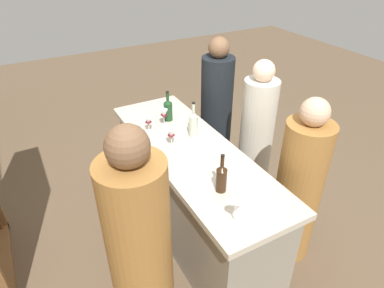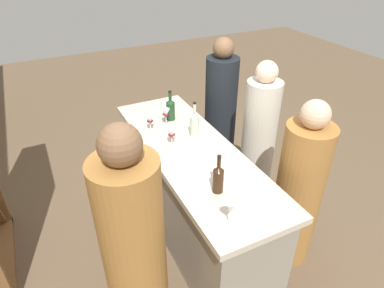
% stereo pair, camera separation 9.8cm
% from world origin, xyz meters
% --- Properties ---
extents(ground_plane, '(12.00, 12.00, 0.00)m').
position_xyz_m(ground_plane, '(0.00, 0.00, 0.00)').
color(ground_plane, brown).
extents(bar_counter, '(2.02, 0.66, 0.92)m').
position_xyz_m(bar_counter, '(0.00, 0.00, 0.46)').
color(bar_counter, gray).
rests_on(bar_counter, ground).
extents(wine_bottle_leftmost_amber_brown, '(0.07, 0.07, 0.29)m').
position_xyz_m(wine_bottle_leftmost_amber_brown, '(-0.53, 0.07, 1.03)').
color(wine_bottle_leftmost_amber_brown, '#331E0F').
rests_on(wine_bottle_leftmost_amber_brown, bar_counter).
extents(wine_bottle_second_left_clear_pale, '(0.08, 0.08, 0.31)m').
position_xyz_m(wine_bottle_second_left_clear_pale, '(0.18, -0.11, 1.04)').
color(wine_bottle_second_left_clear_pale, '#B7C6B2').
rests_on(wine_bottle_second_left_clear_pale, bar_counter).
extents(wine_bottle_center_olive_green, '(0.08, 0.08, 0.28)m').
position_xyz_m(wine_bottle_center_olive_green, '(0.54, -0.05, 1.03)').
color(wine_bottle_center_olive_green, '#193D1E').
rests_on(wine_bottle_center_olive_green, bar_counter).
extents(wine_glass_near_left, '(0.07, 0.07, 0.16)m').
position_xyz_m(wine_glass_near_left, '(0.46, 0.03, 1.03)').
color(wine_glass_near_left, white).
rests_on(wine_glass_near_left, bar_counter).
extents(wine_glass_near_center, '(0.07, 0.07, 0.15)m').
position_xyz_m(wine_glass_near_center, '(0.13, 0.12, 1.02)').
color(wine_glass_near_center, white).
rests_on(wine_glass_near_center, bar_counter).
extents(wine_glass_near_right, '(0.07, 0.07, 0.16)m').
position_xyz_m(wine_glass_near_right, '(-0.82, 0.16, 1.04)').
color(wine_glass_near_right, white).
rests_on(wine_glass_near_right, bar_counter).
extents(wine_glass_far_left, '(0.07, 0.07, 0.14)m').
position_xyz_m(wine_glass_far_left, '(0.42, 0.19, 1.02)').
color(wine_glass_far_left, white).
rests_on(wine_glass_far_left, bar_counter).
extents(person_left_guest, '(0.31, 0.31, 1.49)m').
position_xyz_m(person_left_guest, '(0.13, -0.76, 0.70)').
color(person_left_guest, beige).
rests_on(person_left_guest, ground).
extents(person_center_guest, '(0.38, 0.38, 1.45)m').
position_xyz_m(person_center_guest, '(-0.57, -0.65, 0.66)').
color(person_center_guest, '#9E6B33').
rests_on(person_center_guest, ground).
extents(person_right_guest, '(0.39, 0.39, 1.54)m').
position_xyz_m(person_right_guest, '(0.78, -0.73, 0.71)').
color(person_right_guest, black).
rests_on(person_right_guest, ground).
extents(person_server_behind, '(0.45, 0.45, 1.63)m').
position_xyz_m(person_server_behind, '(-0.63, 0.70, 0.75)').
color(person_server_behind, '#9E6B33').
rests_on(person_server_behind, ground).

